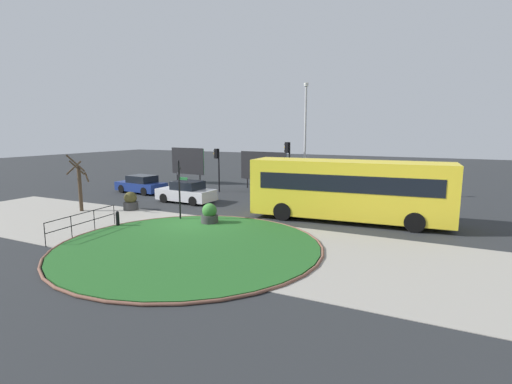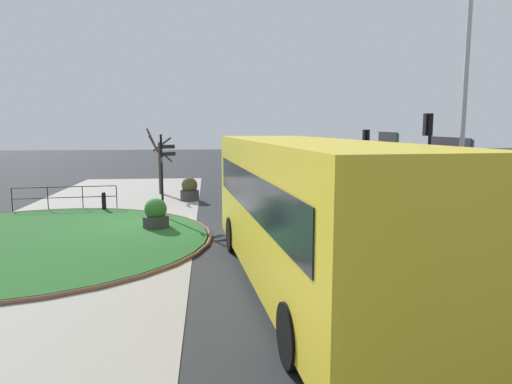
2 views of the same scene
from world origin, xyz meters
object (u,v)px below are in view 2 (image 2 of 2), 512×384
Objects in this scene: planter_kerbside at (156,216)px; street_tree_bare at (160,162)px; lamppost_tall at (464,102)px; billboard_left at (388,153)px; bollard_foreground at (104,201)px; planter_near_signpost at (190,190)px; car_near_lane at (268,190)px; car_far_lane at (284,177)px; traffic_light_far at (366,149)px; traffic_light_near at (428,145)px; signpost_directional at (163,171)px; billboard_right at (449,166)px; bus_yellow at (304,210)px.

street_tree_bare reaches higher than planter_kerbside.
lamppost_tall reaches higher than billboard_left.
bollard_foreground is 0.24× the size of street_tree_bare.
street_tree_bare is at bearing -146.05° from planter_near_signpost.
lamppost_tall is 12.74m from billboard_left.
car_near_lane is at bearing 53.10° from street_tree_bare.
traffic_light_far is at bearing -143.93° from car_far_lane.
planter_kerbside is at bearing 89.10° from traffic_light_near.
billboard_right is at bearing 92.88° from signpost_directional.
bus_yellow reaches higher than bollard_foreground.
signpost_directional is at bearing -10.51° from planter_near_signpost.
traffic_light_far is at bearing 82.90° from planter_near_signpost.
billboard_left is at bearing 97.22° from street_tree_bare.
bollard_foreground is 12.35m from traffic_light_far.
billboard_left is at bearing 109.55° from planter_near_signpost.
bus_yellow is 17.21m from car_far_lane.
signpost_directional is 0.40× the size of lamppost_tall.
billboard_right is at bearing -36.03° from traffic_light_near.
street_tree_bare is at bearing -175.44° from planter_kerbside.
bus_yellow is at bearing 31.84° from planter_kerbside.
billboard_left is 3.33× the size of planter_near_signpost.
signpost_directional is 12.07m from billboard_right.
car_near_lane is at bearing -99.58° from billboard_right.
lamppost_tall reaches higher than street_tree_bare.
billboard_left is at bearing -31.46° from bus_yellow.
traffic_light_near reaches higher than car_near_lane.
billboard_left is at bearing -84.83° from car_far_lane.
bus_yellow is at bearing 24.75° from signpost_directional.
car_near_lane is at bearing 67.12° from planter_near_signpost.
car_near_lane is at bearing 97.99° from bollard_foreground.
planter_kerbside is at bearing -8.27° from planter_near_signpost.
traffic_light_near reaches higher than street_tree_bare.
car_far_lane is 6.41m from billboard_left.
car_near_lane is 5.21m from traffic_light_far.
billboard_left is 0.87× the size of billboard_right.
bus_yellow is 1.30× the size of lamppost_tall.
bus_yellow is 7.64m from planter_kerbside.
signpost_directional is 6.99m from street_tree_bare.
car_near_lane is (-11.31, 0.65, -1.09)m from bus_yellow.
traffic_light_near is at bearing -136.04° from car_near_lane.
traffic_light_near is 1.15× the size of street_tree_bare.
car_far_lane is 3.69× the size of planter_near_signpost.
signpost_directional is at bearing 124.88° from car_near_lane.
bollard_foreground is at bearing -113.44° from lamppost_tall.
lamppost_tall is at bearing -4.93° from billboard_left.
traffic_light_far is (-6.01, -0.14, -0.41)m from traffic_light_near.
bollard_foreground is 4.70m from planter_kerbside.
planter_kerbside is at bearing -99.31° from lamppost_tall.
planter_near_signpost is (4.14, -5.40, -0.13)m from car_far_lane.
planter_kerbside is (2.59, -12.16, -1.45)m from billboard_right.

